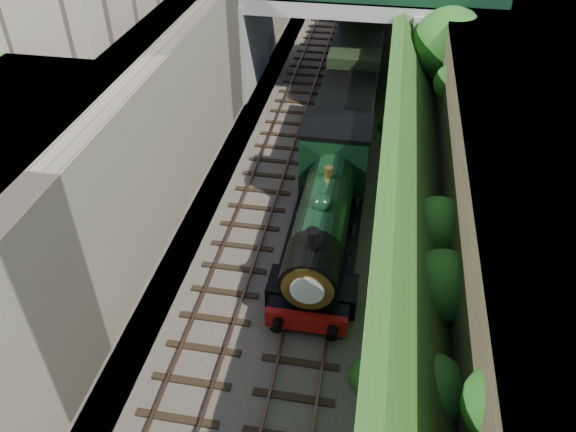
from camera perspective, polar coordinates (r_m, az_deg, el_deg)
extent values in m
cube|color=#473F38|center=(31.68, 4.00, 9.77)|extent=(10.00, 90.00, 0.20)
cube|color=#756B56|center=(31.24, -6.19, 16.10)|extent=(1.00, 90.00, 7.00)
cube|color=#262628|center=(32.35, -12.42, 16.24)|extent=(6.00, 90.00, 7.00)
cube|color=#262628|center=(30.98, 22.41, 12.57)|extent=(8.00, 90.00, 6.25)
cube|color=#1E4714|center=(30.50, 13.82, 13.06)|extent=(4.02, 90.00, 6.36)
sphere|color=#194C14|center=(13.14, 21.10, -17.55)|extent=(1.78, 1.78, 1.78)
sphere|color=#194C14|center=(15.32, 14.35, -16.72)|extent=(1.90, 1.90, 1.90)
sphere|color=#194C14|center=(17.11, 15.48, -6.94)|extent=(2.25, 2.25, 2.25)
sphere|color=#194C14|center=(19.28, 15.01, -1.26)|extent=(2.20, 2.20, 2.20)
sphere|color=#194C14|center=(22.52, 12.92, 2.42)|extent=(1.73, 1.73, 1.73)
sphere|color=#194C14|center=(24.68, 12.93, 5.82)|extent=(1.61, 1.61, 1.61)
sphere|color=#194C14|center=(26.69, 16.35, 12.87)|extent=(1.68, 1.68, 1.68)
sphere|color=#194C14|center=(30.21, 12.79, 11.81)|extent=(1.24, 1.24, 1.24)
sphere|color=#194C14|center=(33.11, 14.62, 16.42)|extent=(1.31, 1.31, 1.31)
sphere|color=#194C14|center=(36.20, 16.01, 20.00)|extent=(1.42, 1.42, 1.42)
sphere|color=#194C14|center=(39.01, 12.83, 17.77)|extent=(1.37, 1.37, 1.37)
sphere|color=#194C14|center=(42.08, 11.96, 18.16)|extent=(1.60, 1.60, 1.60)
sphere|color=#194C14|center=(50.06, 11.55, 20.60)|extent=(1.51, 1.51, 1.51)
cube|color=black|center=(31.85, 0.38, 10.31)|extent=(2.50, 90.00, 0.07)
cube|color=brown|center=(31.93, -0.91, 10.56)|extent=(0.08, 90.00, 0.14)
cube|color=brown|center=(31.71, 1.68, 10.35)|extent=(0.08, 90.00, 0.14)
cube|color=black|center=(31.53, 6.21, 9.77)|extent=(2.50, 90.00, 0.07)
cube|color=brown|center=(31.53, 4.90, 10.06)|extent=(0.08, 90.00, 0.14)
cube|color=brown|center=(31.46, 7.54, 9.79)|extent=(0.08, 90.00, 0.14)
cube|color=gray|center=(35.07, -4.33, 17.51)|extent=(1.40, 6.40, 5.70)
cube|color=gray|center=(34.15, 14.11, 15.96)|extent=(2.40, 6.40, 5.70)
cylinder|color=black|center=(30.61, 15.20, 11.89)|extent=(0.30, 0.30, 4.40)
sphere|color=#194C14|center=(29.63, 16.04, 16.40)|extent=(3.60, 3.60, 3.60)
sphere|color=#194C14|center=(30.64, 16.73, 15.75)|extent=(2.40, 2.40, 2.40)
cube|color=black|center=(21.85, 3.46, -3.55)|extent=(2.40, 8.40, 0.60)
cube|color=black|center=(22.26, 3.85, -0.81)|extent=(2.70, 10.00, 0.35)
cube|color=maroon|center=(18.63, 1.85, -10.70)|extent=(2.70, 0.25, 0.70)
cylinder|color=black|center=(20.83, 3.72, 0.64)|extent=(1.90, 5.60, 1.90)
cylinder|color=black|center=(18.32, 2.41, -5.48)|extent=(1.96, 1.80, 1.96)
cylinder|color=white|center=(17.62, 1.95, -7.63)|extent=(1.10, 0.05, 1.10)
cylinder|color=black|center=(17.52, 2.51, -2.62)|extent=(0.44, 0.44, 0.90)
sphere|color=black|center=(19.44, 3.47, 1.25)|extent=(0.76, 0.76, 0.76)
cylinder|color=#A57F33|center=(20.86, 4.12, 4.36)|extent=(0.32, 0.32, 0.50)
cube|color=black|center=(23.72, 4.84, 6.09)|extent=(2.75, 2.40, 2.80)
cube|color=black|center=(23.00, 5.03, 9.17)|extent=(2.85, 2.50, 0.15)
cube|color=black|center=(19.86, -1.09, -7.24)|extent=(0.60, 1.40, 0.90)
cube|color=black|center=(19.66, 6.15, -8.11)|extent=(0.60, 1.40, 0.90)
cube|color=black|center=(28.54, 5.62, 7.12)|extent=(2.30, 6.00, 0.50)
cube|color=black|center=(28.41, 5.65, 7.55)|extent=(2.60, 6.00, 0.50)
cube|color=black|center=(27.84, 5.80, 9.69)|extent=(2.70, 6.00, 2.40)
cube|color=black|center=(27.28, 5.97, 12.01)|extent=(2.50, 5.60, 0.20)
cube|color=black|center=(39.93, 7.50, 16.10)|extent=(2.30, 17.00, 0.40)
cube|color=black|center=(39.84, 7.53, 16.43)|extent=(2.50, 17.00, 0.50)
cube|color=black|center=(39.33, 7.72, 18.47)|extent=(2.80, 18.00, 2.70)
cube|color=slate|center=(38.87, 7.91, 20.55)|extent=(2.90, 18.00, 0.50)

